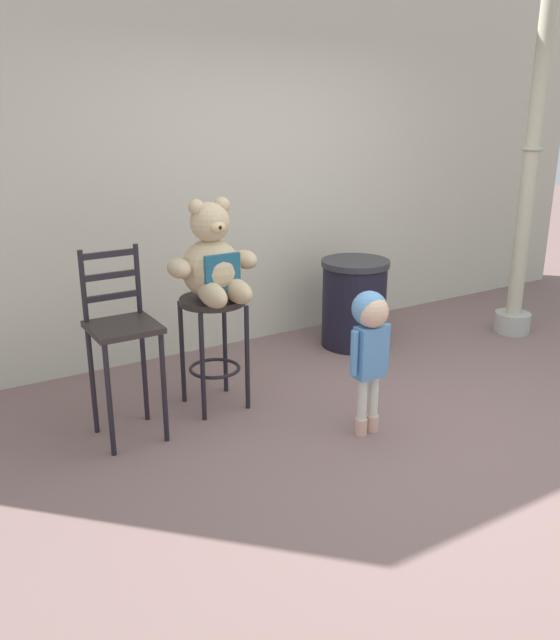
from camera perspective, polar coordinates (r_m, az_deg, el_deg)
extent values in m
plane|color=#795E5B|center=(4.27, 12.35, -9.89)|extent=(24.00, 24.00, 0.00)
cube|color=beige|center=(5.62, -3.18, 17.78)|extent=(7.78, 0.30, 3.87)
cylinder|color=#2B2423|center=(4.34, -5.86, 1.68)|extent=(0.43, 0.43, 0.04)
cylinder|color=black|center=(4.27, -6.70, -4.14)|extent=(0.03, 0.03, 0.73)
cylinder|color=black|center=(4.40, -2.85, -3.31)|extent=(0.03, 0.03, 0.73)
cylinder|color=black|center=(4.55, -8.45, -2.78)|extent=(0.03, 0.03, 0.73)
cylinder|color=black|center=(4.67, -4.79, -2.05)|extent=(0.03, 0.03, 0.73)
torus|color=black|center=(4.50, -5.66, -4.18)|extent=(0.35, 0.35, 0.02)
sphere|color=tan|center=(4.29, -5.95, 4.42)|extent=(0.39, 0.39, 0.39)
cube|color=#1C5570|center=(4.15, -4.99, 4.11)|extent=(0.24, 0.03, 0.23)
sphere|color=tan|center=(4.23, -6.09, 8.40)|extent=(0.25, 0.25, 0.25)
ellipsoid|color=tan|center=(4.13, -5.42, 7.98)|extent=(0.11, 0.08, 0.07)
sphere|color=black|center=(4.11, -5.24, 7.96)|extent=(0.03, 0.03, 0.03)
sphere|color=tan|center=(4.17, -7.25, 9.64)|extent=(0.10, 0.10, 0.10)
sphere|color=tan|center=(4.25, -5.04, 9.87)|extent=(0.10, 0.10, 0.10)
ellipsoid|color=tan|center=(4.16, -8.71, 4.43)|extent=(0.14, 0.22, 0.12)
ellipsoid|color=tan|center=(4.36, -3.01, 5.25)|extent=(0.14, 0.22, 0.12)
ellipsoid|color=tan|center=(4.12, -5.87, 2.17)|extent=(0.13, 0.33, 0.16)
ellipsoid|color=tan|center=(4.20, -3.73, 2.53)|extent=(0.13, 0.33, 0.16)
cylinder|color=#D6A795|center=(4.22, 7.02, -9.12)|extent=(0.08, 0.08, 0.11)
cylinder|color=silver|center=(4.13, 7.13, -6.77)|extent=(0.06, 0.06, 0.27)
cylinder|color=#D6A795|center=(4.27, 7.99, -8.80)|extent=(0.08, 0.08, 0.11)
cylinder|color=silver|center=(4.19, 8.11, -6.47)|extent=(0.06, 0.06, 0.27)
cube|color=#5489C2|center=(4.04, 7.80, -2.75)|extent=(0.19, 0.11, 0.33)
cylinder|color=#5489C2|center=(3.96, 6.43, -2.87)|extent=(0.05, 0.05, 0.28)
cylinder|color=#5489C2|center=(4.11, 9.14, -2.20)|extent=(0.05, 0.05, 0.28)
sphere|color=#D8B293|center=(3.96, 7.96, 0.75)|extent=(0.20, 0.20, 0.20)
sphere|color=#5D92C7|center=(3.97, 7.74, 0.98)|extent=(0.22, 0.22, 0.22)
cylinder|color=black|center=(5.61, 6.41, 1.21)|extent=(0.54, 0.54, 0.69)
cylinder|color=#2D2D33|center=(5.51, 6.55, 4.90)|extent=(0.57, 0.57, 0.05)
cylinder|color=#A6A69F|center=(6.33, 19.42, -0.18)|extent=(0.31, 0.31, 0.18)
cylinder|color=#B6AF95|center=(6.06, 20.83, 12.44)|extent=(0.13, 0.13, 2.61)
torus|color=#ADA89E|center=(6.05, 20.98, 13.67)|extent=(0.18, 0.18, 0.04)
cube|color=#2B2423|center=(4.01, -13.40, -0.61)|extent=(0.39, 0.39, 0.03)
cylinder|color=black|center=(3.95, -14.53, -6.77)|extent=(0.03, 0.03, 0.70)
cylinder|color=black|center=(4.04, -10.00, -5.82)|extent=(0.03, 0.03, 0.70)
cylinder|color=black|center=(4.25, -15.91, -5.07)|extent=(0.03, 0.03, 0.70)
cylinder|color=black|center=(4.33, -11.66, -4.24)|extent=(0.03, 0.03, 0.70)
cylinder|color=black|center=(4.05, -16.65, 2.80)|extent=(0.03, 0.03, 0.43)
cylinder|color=black|center=(4.14, -12.19, 3.50)|extent=(0.03, 0.03, 0.43)
cube|color=black|center=(4.12, -14.30, 1.99)|extent=(0.33, 0.02, 0.04)
cube|color=black|center=(4.08, -14.44, 3.74)|extent=(0.33, 0.02, 0.04)
cube|color=black|center=(4.05, -14.59, 5.52)|extent=(0.33, 0.02, 0.04)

